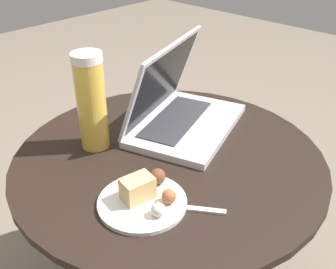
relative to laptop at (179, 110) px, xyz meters
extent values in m
cylinder|color=#515156|center=(-0.12, -0.08, -0.31)|extent=(0.08, 0.08, 0.50)
cylinder|color=black|center=(-0.12, -0.08, -0.06)|extent=(0.73, 0.73, 0.02)
cube|color=silver|center=(0.01, -0.02, -0.04)|extent=(0.37, 0.31, 0.02)
cube|color=#333338|center=(0.00, 0.01, -0.03)|extent=(0.27, 0.18, 0.00)
cube|color=silver|center=(-0.01, 0.05, 0.07)|extent=(0.33, 0.18, 0.21)
cube|color=black|center=(-0.01, 0.04, 0.07)|extent=(0.30, 0.16, 0.19)
cylinder|color=gold|center=(-0.21, 0.08, 0.06)|extent=(0.07, 0.07, 0.21)
cylinder|color=white|center=(-0.21, 0.08, 0.18)|extent=(0.07, 0.07, 0.02)
cylinder|color=silver|center=(-0.28, -0.16, -0.04)|extent=(0.18, 0.18, 0.01)
cube|color=#DBB775|center=(-0.28, -0.15, -0.01)|extent=(0.07, 0.05, 0.05)
sphere|color=beige|center=(-0.29, -0.21, -0.02)|extent=(0.03, 0.03, 0.03)
sphere|color=brown|center=(-0.22, -0.14, -0.02)|extent=(0.03, 0.03, 0.03)
sphere|color=#9E5B38|center=(-0.25, -0.20, -0.02)|extent=(0.03, 0.03, 0.03)
cube|color=silver|center=(-0.23, -0.24, -0.04)|extent=(0.09, 0.12, 0.00)
cube|color=silver|center=(-0.28, -0.15, -0.04)|extent=(0.05, 0.06, 0.00)
camera|label=1|loc=(-0.67, -0.60, 0.47)|focal=42.00mm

